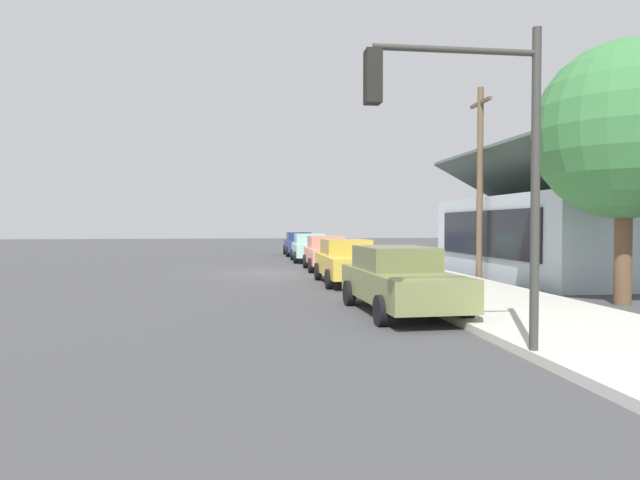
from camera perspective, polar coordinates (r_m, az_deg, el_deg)
The scene contains 12 objects.
ground_plane at distance 24.40m, azimuth -5.36°, elevation -3.42°, with size 120.00×120.00×0.00m, color #424244.
sidewalk_curb at distance 25.22m, azimuth 7.48°, elevation -3.08°, with size 60.00×4.20×0.16m, color beige.
car_navy at distance 38.28m, azimuth -2.16°, elevation -0.36°, with size 4.79×2.03×1.59m.
car_seafoam at distance 32.04m, azimuth -1.06°, elevation -0.75°, with size 4.52×2.11×1.59m.
car_coral at distance 26.04m, azimuth 0.65°, elevation -1.31°, with size 4.39×1.99×1.59m.
car_mustard at distance 20.13m, azimuth 2.79°, elevation -2.16°, with size 4.75×2.01×1.59m.
car_olive at distance 13.64m, azimuth 8.12°, elevation -3.98°, with size 4.97×2.23×1.59m.
storefront_building at distance 24.73m, azimuth 23.89°, elevation 0.61°, with size 11.56×7.30×5.23m.
shade_tree at distance 16.98m, azimuth 28.69°, elevation 9.72°, with size 4.67×4.67×6.95m.
traffic_light_main at distance 9.02m, azimuth 15.14°, elevation 10.15°, with size 0.37×2.79×5.20m.
utility_pole_wooden at distance 22.90m, azimuth 16.02°, elevation 6.03°, with size 1.80×0.24×7.50m.
fire_hydrant_red at distance 21.08m, azimuth 6.53°, elevation -2.87°, with size 0.22×0.22×0.71m.
Camera 1 is at (24.29, -0.87, 2.15)m, focal length 31.33 mm.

